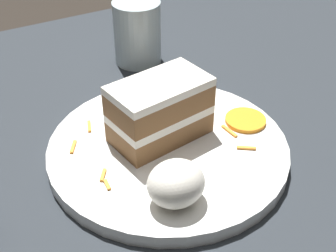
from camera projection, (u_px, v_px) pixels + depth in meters
ground_plane at (225, 183)px, 0.59m from camera, size 6.00×6.00×0.00m
dining_table at (226, 172)px, 0.58m from camera, size 1.38×1.03×0.03m
plate at (168, 149)px, 0.58m from camera, size 0.29×0.29×0.02m
cake_slice at (160, 110)px, 0.56m from camera, size 0.13×0.08×0.08m
cream_dollop at (176, 183)px, 0.48m from camera, size 0.06×0.06×0.05m
orange_garnish at (245, 120)px, 0.61m from camera, size 0.05×0.05×0.01m
carrot_shreds_scatter at (145, 133)px, 0.59m from camera, size 0.20×0.18×0.00m
drinking_glass at (137, 36)px, 0.75m from camera, size 0.08×0.08×0.10m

